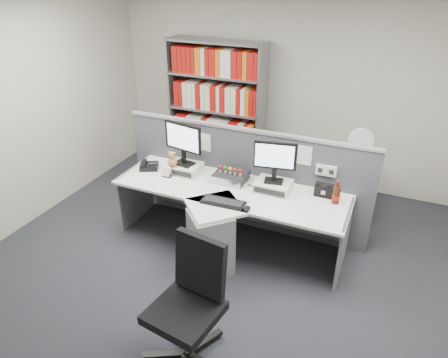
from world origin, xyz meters
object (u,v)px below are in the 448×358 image
at_px(desktop_pc, 231,177).
at_px(monitor_left, 183,140).
at_px(desk_fan, 360,143).
at_px(keyboard, 223,202).
at_px(desk_phone, 149,166).
at_px(desk_calendar, 167,173).
at_px(speaker, 324,190).
at_px(cola_bottle, 336,195).
at_px(filing_cabinet, 352,191).
at_px(shelving_unit, 217,112).
at_px(mouse, 247,209).
at_px(monitor_right, 275,159).
at_px(office_chair, 191,301).
at_px(desk, 222,219).

bearing_deg(desktop_pc, monitor_left, -178.57).
bearing_deg(desk_fan, monitor_left, -151.30).
distance_m(keyboard, desk_phone, 1.21).
height_order(desk_calendar, speaker, speaker).
distance_m(cola_bottle, filing_cabinet, 1.13).
bearing_deg(shelving_unit, desk_fan, -12.08).
distance_m(desktop_pc, desk_fan, 1.63).
bearing_deg(cola_bottle, shelving_unit, 143.88).
bearing_deg(monitor_left, mouse, -27.23).
bearing_deg(cola_bottle, monitor_right, 179.39).
xyz_separation_m(monitor_left, shelving_unit, (-0.24, 1.47, -0.15)).
bearing_deg(monitor_right, speaker, 10.20).
xyz_separation_m(monitor_left, desktop_pc, (0.59, 0.01, -0.35)).
relative_size(desk_calendar, office_chair, 0.11).
bearing_deg(keyboard, shelving_unit, 116.22).
bearing_deg(monitor_right, cola_bottle, -0.61).
distance_m(speaker, office_chair, 1.93).
relative_size(desk, shelving_unit, 1.30).
xyz_separation_m(keyboard, desk_calendar, (-0.84, 0.29, 0.04)).
relative_size(monitor_left, desk_calendar, 4.21).
bearing_deg(desk_phone, keyboard, -18.40).
bearing_deg(cola_bottle, filing_cabinet, 85.39).
relative_size(mouse, cola_bottle, 0.41).
distance_m(desk, filing_cabinet, 1.85).
relative_size(mouse, filing_cabinet, 0.15).
bearing_deg(monitor_left, filing_cabinet, 28.71).
bearing_deg(speaker, filing_cabinet, 76.39).
distance_m(mouse, cola_bottle, 0.94).
relative_size(monitor_right, mouse, 4.38).
height_order(desk_calendar, desk_fan, desk_fan).
xyz_separation_m(desk, monitor_left, (-0.66, 0.38, 0.66)).
height_order(desktop_pc, cola_bottle, cola_bottle).
bearing_deg(monitor_right, filing_cabinet, 53.37).
height_order(keyboard, filing_cabinet, keyboard).
bearing_deg(monitor_right, keyboard, -128.79).
bearing_deg(desk_phone, monitor_left, 12.54).
bearing_deg(keyboard, cola_bottle, 24.07).
bearing_deg(filing_cabinet, monitor_left, -151.29).
relative_size(keyboard, shelving_unit, 0.23).
distance_m(speaker, filing_cabinet, 1.04).
xyz_separation_m(keyboard, mouse, (0.27, -0.03, 0.00)).
relative_size(desktop_pc, desk_calendar, 2.99).
bearing_deg(keyboard, monitor_right, 51.21).
relative_size(desk_phone, desk_calendar, 2.30).
distance_m(desk_phone, desk_fan, 2.56).
xyz_separation_m(mouse, cola_bottle, (0.79, 0.50, 0.08)).
relative_size(filing_cabinet, desk_fan, 1.40).
distance_m(desk_calendar, speaker, 1.78).
bearing_deg(monitor_right, shelving_unit, 132.54).
height_order(shelving_unit, filing_cabinet, shelving_unit).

